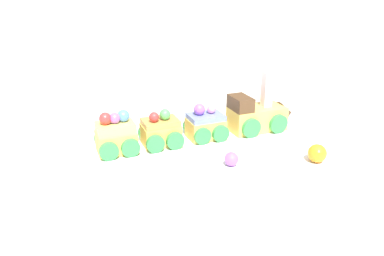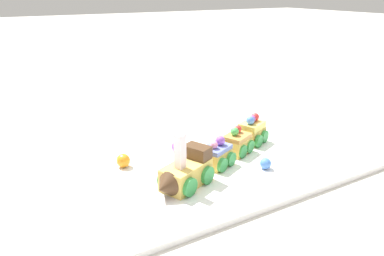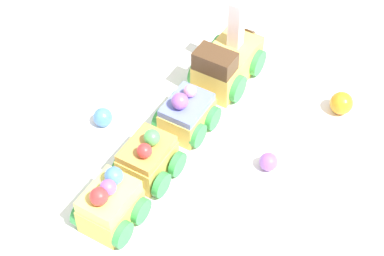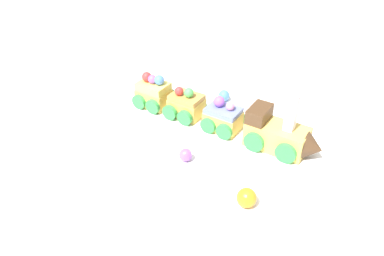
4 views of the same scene
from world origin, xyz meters
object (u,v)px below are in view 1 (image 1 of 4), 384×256
(cake_car_lemon, at_px, (116,136))
(gumball_blue, at_px, (164,118))
(cake_car_caramel, at_px, (160,132))
(gumball_orange, at_px, (317,153))
(cake_train_locomotive, at_px, (260,115))
(cake_car_blueberry, at_px, (205,126))
(gumball_purple, at_px, (231,159))

(cake_car_lemon, bearing_deg, gumball_blue, 39.44)
(cake_car_caramel, distance_m, gumball_orange, 0.26)
(cake_train_locomotive, relative_size, gumball_blue, 5.82)
(cake_car_lemon, xyz_separation_m, gumball_orange, (0.32, -0.03, -0.01))
(cake_train_locomotive, distance_m, cake_car_blueberry, 0.11)
(cake_train_locomotive, height_order, gumball_blue, cake_train_locomotive)
(gumball_orange, bearing_deg, gumball_purple, -172.89)
(cake_car_lemon, bearing_deg, gumball_purple, -36.98)
(cake_car_blueberry, xyz_separation_m, gumball_blue, (-0.08, 0.07, -0.01))
(gumball_purple, distance_m, gumball_blue, 0.21)
(cake_train_locomotive, relative_size, cake_car_caramel, 1.66)
(cake_train_locomotive, xyz_separation_m, cake_car_blueberry, (-0.10, -0.04, -0.00))
(cake_car_lemon, xyz_separation_m, gumball_blue, (0.07, 0.13, -0.02))
(cake_car_caramel, bearing_deg, cake_car_lemon, -179.95)
(gumball_blue, bearing_deg, cake_car_caramel, -87.99)
(gumball_orange, bearing_deg, cake_car_lemon, 175.10)
(cake_car_caramel, xyz_separation_m, gumball_orange, (0.25, -0.06, -0.01))
(cake_car_caramel, xyz_separation_m, gumball_purple, (0.12, -0.07, -0.01))
(cake_car_blueberry, distance_m, gumball_blue, 0.10)
(cake_car_lemon, bearing_deg, cake_car_caramel, 0.05)
(cake_car_caramel, height_order, gumball_purple, cake_car_caramel)
(cake_car_lemon, bearing_deg, cake_train_locomotive, -0.01)
(cake_car_blueberry, height_order, cake_car_lemon, cake_car_lemon)
(cake_train_locomotive, distance_m, gumball_purple, 0.17)
(cake_train_locomotive, xyz_separation_m, gumball_purple, (-0.06, -0.15, -0.02))
(cake_car_blueberry, relative_size, cake_car_lemon, 1.00)
(gumball_purple, distance_m, gumball_orange, 0.13)
(gumball_orange, bearing_deg, cake_train_locomotive, 117.13)
(cake_car_caramel, relative_size, cake_car_lemon, 1.00)
(cake_car_blueberry, distance_m, cake_car_lemon, 0.16)
(gumball_purple, bearing_deg, gumball_orange, 7.11)
(gumball_orange, relative_size, gumball_blue, 1.21)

